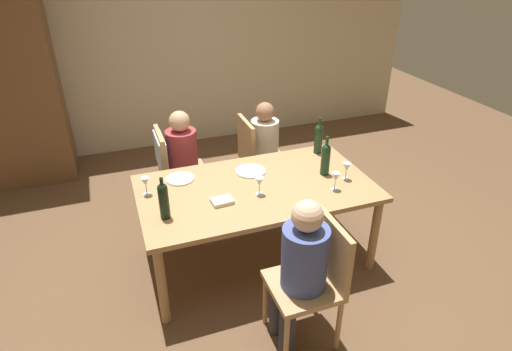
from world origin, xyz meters
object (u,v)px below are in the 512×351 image
Objects in this scene: wine_bottle_short_olive at (164,200)px; wine_glass_centre at (145,182)px; wine_bottle_tall_green at (319,138)px; dinner_plate_host at (251,171)px; armoire_cabinet at (3,87)px; wine_bottle_dark_red at (325,158)px; wine_glass_far at (259,182)px; dining_table at (256,194)px; wine_glass_near_right at (347,168)px; person_man_bearded at (185,156)px; chair_near at (315,274)px; wine_glass_near_left at (336,178)px; person_woman_host at (300,265)px; chair_far_left at (170,163)px; handbag at (294,183)px; dinner_plate_guest_left at (180,179)px; chair_far_right at (257,155)px.

wine_glass_centre is (-0.09, 0.37, -0.04)m from wine_bottle_short_olive.
wine_bottle_tall_green is 0.74m from dinner_plate_host.
armoire_cabinet is 6.30× the size of wine_bottle_dark_red.
armoire_cabinet is 14.63× the size of wine_glass_far.
dining_table is 7.26× the size of dinner_plate_host.
wine_bottle_tall_green is 0.53m from wine_glass_near_right.
wine_glass_near_right is (1.14, -1.05, 0.19)m from person_man_bearded.
person_man_bearded is 3.39× the size of wine_bottle_short_olive.
armoire_cabinet is 2.37× the size of chair_near.
dinner_plate_host is at bearing 151.04° from wine_glass_near_right.
person_man_bearded reaches higher than wine_bottle_short_olive.
wine_glass_near_right is (0.17, 0.12, 0.00)m from wine_glass_near_left.
person_woman_host is at bearing -93.27° from dinner_plate_host.
chair_far_left reaches higher than wine_glass_near_left.
person_man_bearded is 7.40× the size of wine_glass_near_left.
wine_glass_near_left is (0.49, 0.65, 0.30)m from chair_near.
wine_glass_centre is (-0.85, 0.18, 0.18)m from dining_table.
person_woman_host is at bearing -91.62° from dining_table.
chair_near reaches higher than wine_glass_near_right.
dining_table is 5.79× the size of wine_bottle_short_olive.
wine_bottle_short_olive is 1.25× the size of dinner_plate_host.
handbag is (1.32, 0.00, -0.48)m from chair_far_left.
dining_table is 0.65m from dinner_plate_guest_left.
wine_glass_centre is (1.20, -2.10, -0.27)m from armoire_cabinet.
armoire_cabinet is 2.79m from wine_bottle_short_olive.
wine_bottle_dark_red is at bearing 52.12° from chair_far_left.
dinner_plate_guest_left is at bearing 27.54° from chair_near.
chair_far_right is 6.17× the size of wine_glass_far.
wine_bottle_tall_green is 0.68m from wine_glass_near_left.
dining_table is at bearing -11.81° from wine_glass_centre.
dinner_plate_host reaches higher than dining_table.
wine_bottle_tall_green reaches higher than wine_bottle_dark_red.
person_woman_host is 7.53× the size of wine_glass_near_left.
chair_near is at bearing 14.92° from person_man_bearded.
dining_table is at bearing -48.16° from armoire_cabinet.
wine_bottle_tall_green reaches higher than wine_glass_near_left.
chair_far_right is at bearing 180.00° from handbag.
dining_table is at bearing -1.62° from person_woman_host.
wine_bottle_tall_green is at bearing 88.70° from wine_glass_near_right.
wine_bottle_dark_red reaches higher than chair_near.
wine_glass_near_right is at bearing -49.13° from wine_bottle_dark_red.
wine_glass_near_right is (0.74, -0.14, 0.18)m from dining_table.
armoire_cabinet reaches higher than chair_far_left.
dining_table is 0.66m from wine_bottle_dark_red.
wine_glass_centre is (-0.45, -0.73, 0.19)m from person_man_bearded.
dining_table is 5.40× the size of wine_bottle_tall_green.
wine_glass_near_left is at bearing -44.12° from armoire_cabinet.
wine_bottle_tall_green is 2.34× the size of wine_glass_far.
dining_table is 2.05× the size of chair_near.
chair_far_left is 0.83× the size of person_man_bearded.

